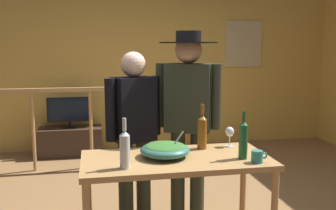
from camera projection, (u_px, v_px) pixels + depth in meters
back_wall at (139, 63)px, 6.11m from camera, size 6.36×0.10×2.66m
framed_picture at (243, 44)px, 6.32m from camera, size 0.61×0.03×0.74m
stair_railing at (106, 114)px, 5.11m from camera, size 3.71×0.10×1.12m
tv_console at (71, 141)px, 5.74m from camera, size 0.90×0.40×0.41m
flat_screen_tv at (69, 110)px, 5.64m from camera, size 0.63×0.12×0.46m
serving_table at (176, 169)px, 2.85m from camera, size 1.37×0.66×0.80m
salad_bowl at (165, 149)px, 2.84m from camera, size 0.37×0.37×0.19m
wine_glass at (230, 133)px, 3.13m from camera, size 0.07×0.07×0.16m
wine_bottle_green at (243, 139)px, 2.79m from camera, size 0.06×0.06×0.35m
wine_bottle_amber at (202, 131)px, 3.06m from camera, size 0.07×0.07×0.36m
wine_bottle_clear at (125, 149)px, 2.57m from camera, size 0.07×0.07×0.34m
mug_teal at (257, 157)px, 2.71m from camera, size 0.12×0.08×0.09m
person_standing_left at (134, 127)px, 3.39m from camera, size 0.50×0.34×1.56m
person_standing_right at (188, 109)px, 3.46m from camera, size 0.55×0.51×1.74m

